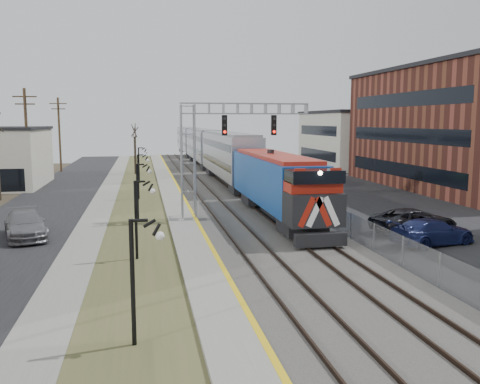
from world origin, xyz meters
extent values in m
cube|color=black|center=(-11.50, 35.00, 0.02)|extent=(7.00, 120.00, 0.04)
cube|color=gray|center=(-7.00, 35.00, 0.04)|extent=(2.00, 120.00, 0.08)
cube|color=#484E29|center=(-4.00, 35.00, 0.03)|extent=(4.00, 120.00, 0.06)
cube|color=gray|center=(-1.00, 35.00, 0.12)|extent=(2.00, 120.00, 0.24)
cube|color=#595651|center=(4.00, 35.00, 0.10)|extent=(8.00, 120.00, 0.20)
cube|color=black|center=(16.00, 35.00, 0.02)|extent=(16.00, 120.00, 0.04)
cube|color=gold|center=(-0.12, 35.00, 0.24)|extent=(0.24, 120.00, 0.01)
cube|color=#2D2119|center=(1.25, 35.00, 0.28)|extent=(0.08, 120.00, 0.15)
cube|color=#2D2119|center=(2.75, 35.00, 0.28)|extent=(0.08, 120.00, 0.15)
cube|color=#2D2119|center=(4.75, 35.00, 0.28)|extent=(0.08, 120.00, 0.15)
cube|color=#2D2119|center=(6.25, 35.00, 0.28)|extent=(0.08, 120.00, 0.15)
cube|color=#124396|center=(5.50, 26.36, 2.47)|extent=(3.00, 17.00, 4.25)
cube|color=black|center=(5.50, 17.66, 0.70)|extent=(2.80, 0.50, 0.70)
cube|color=#AAADB5|center=(5.50, 46.66, 3.01)|extent=(3.00, 22.00, 5.33)
cube|color=#AAADB5|center=(5.50, 69.46, 3.01)|extent=(3.00, 22.00, 5.33)
cube|color=#AAADB5|center=(5.50, 92.26, 3.01)|extent=(3.00, 22.00, 5.33)
cube|color=gray|center=(-0.50, 28.00, 4.00)|extent=(1.00, 1.00, 8.00)
cube|color=gray|center=(3.50, 28.00, 7.75)|extent=(9.00, 0.80, 0.80)
cube|color=black|center=(2.00, 27.55, 6.60)|extent=(0.35, 0.25, 1.40)
cube|color=black|center=(5.50, 27.55, 6.60)|extent=(0.35, 0.25, 1.40)
cylinder|color=black|center=(-4.00, 8.00, 2.00)|extent=(0.14, 0.14, 4.00)
cylinder|color=black|center=(-4.00, 18.00, 2.00)|extent=(0.14, 0.14, 4.00)
cylinder|color=black|center=(-4.00, 28.00, 2.00)|extent=(0.14, 0.14, 4.00)
cylinder|color=black|center=(-4.00, 38.00, 2.00)|extent=(0.14, 0.14, 4.00)
cylinder|color=black|center=(-4.00, 50.00, 2.00)|extent=(0.14, 0.14, 4.00)
cylinder|color=#4C3823|center=(-14.50, 45.00, 5.00)|extent=(0.28, 0.28, 10.00)
cylinder|color=#4C3823|center=(-14.50, 65.00, 5.00)|extent=(0.28, 0.28, 10.00)
cube|color=gray|center=(8.20, 35.00, 0.80)|extent=(0.04, 120.00, 1.60)
cube|color=brown|center=(30.00, 40.00, 6.00)|extent=(16.00, 26.00, 12.00)
cube|color=beige|center=(30.00, 65.00, 4.00)|extent=(16.00, 18.00, 8.00)
cylinder|color=#382D23|center=(-4.50, 60.00, 2.45)|extent=(0.30, 0.30, 4.90)
imported|color=black|center=(12.76, 20.99, 0.75)|extent=(5.75, 3.32, 1.51)
imported|color=#161D4D|center=(12.19, 18.00, 0.73)|extent=(5.35, 3.09, 1.46)
imported|color=slate|center=(12.32, 37.83, 0.68)|extent=(4.30, 2.68, 1.37)
imported|color=#0E461A|center=(11.08, 43.38, 0.77)|extent=(4.71, 1.80, 1.53)
imported|color=slate|center=(-10.52, 24.14, 0.78)|extent=(3.59, 5.79, 1.57)
imported|color=navy|center=(12.92, 45.55, 0.79)|extent=(5.84, 3.78, 1.57)
camera|label=1|loc=(-3.62, -7.18, 6.90)|focal=38.00mm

